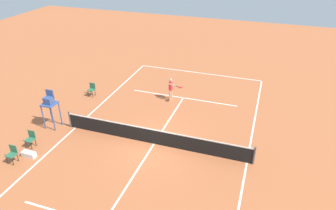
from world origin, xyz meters
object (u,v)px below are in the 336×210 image
Objects in this scene: tennis_ball at (166,121)px; umpire_chair at (50,103)px; courtside_chair_mid at (92,89)px; equipment_bag at (29,154)px; player_serving at (171,87)px; courtside_chair_near at (31,138)px; courtside_chair_far at (12,153)px.

tennis_ball is 7.10m from umpire_chair.
tennis_ball is 6.50m from courtside_chair_mid.
tennis_ball is at bearing -156.54° from umpire_chair.
equipment_bag reaches higher than tennis_ball.
player_serving is 1.71× the size of courtside_chair_mid.
player_serving is at bearing -77.53° from tennis_ball.
courtside_chair_near is 6.49m from courtside_chair_mid.
umpire_chair is 3.33m from equipment_bag.
player_serving is 5.80m from courtside_chair_mid.
umpire_chair is 2.54× the size of courtside_chair_far.
player_serving is at bearing -121.29° from courtside_chair_far.
umpire_chair is 3.17× the size of equipment_bag.
umpire_chair reaches higher than courtside_chair_mid.
tennis_ball is at bearing -141.94° from courtside_chair_near.
player_serving is 10.72m from courtside_chair_far.
umpire_chair reaches higher than tennis_ball.
courtside_chair_near reaches higher than equipment_bag.
tennis_ball is 0.09× the size of equipment_bag.
equipment_bag is at bearing 119.71° from courtside_chair_near.
courtside_chair_near is at bearing -17.64° from player_serving.
player_serving is 8.05m from umpire_chair.
umpire_chair is 2.37m from courtside_chair_near.
player_serving is at bearing -125.79° from courtside_chair_near.
umpire_chair is 2.54× the size of courtside_chair_near.
courtside_chair_near and courtside_chair_mid have the same top height.
courtside_chair_mid is at bearing -89.41° from courtside_chair_far.
tennis_ball is 0.07× the size of courtside_chair_mid.
umpire_chair reaches higher than courtside_chair_far.
equipment_bag is at bearing 44.68° from tennis_ball.
courtside_chair_mid is (0.06, -6.49, 0.00)m from courtside_chair_near.
player_serving is at bearing -135.42° from umpire_chair.
umpire_chair is 4.51m from courtside_chair_mid.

